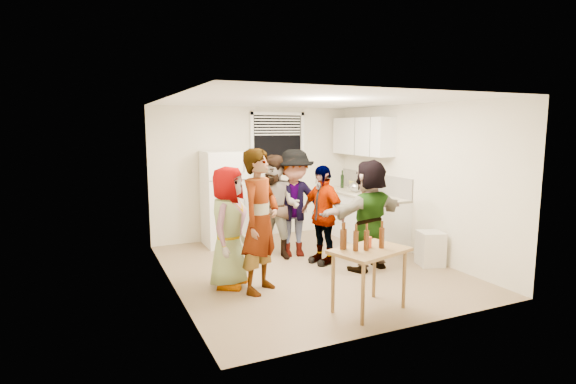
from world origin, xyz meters
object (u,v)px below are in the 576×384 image
wine_bottle (342,188)px  guest_back_left (276,258)px  trash_bin (430,249)px  beer_bottle_table (381,248)px  guest_back_right (294,255)px  guest_black (322,263)px  beer_bottle_counter (363,195)px  guest_grey (229,286)px  red_cup (368,247)px  guest_orange (368,269)px  refrigerator (224,199)px  serving_table (368,310)px  kettle (355,192)px  blue_cup (372,199)px  guest_stripe (261,291)px

wine_bottle → guest_back_left: size_ratio=0.16×
trash_bin → beer_bottle_table: 2.08m
guest_back_right → guest_black: (0.23, -0.55, 0.00)m
beer_bottle_counter → guest_grey: 3.25m
red_cup → guest_orange: bearing=54.7°
refrigerator → serving_table: 3.73m
guest_back_left → refrigerator: bearing=158.7°
red_cup → beer_bottle_table: bearing=-39.6°
beer_bottle_counter → beer_bottle_table: 3.05m
trash_bin → guest_back_left: size_ratio=0.31×
trash_bin → guest_orange: size_ratio=0.32×
beer_bottle_table → guest_back_right: bearing=89.6°
wine_bottle → guest_back_left: wine_bottle is taller
beer_bottle_counter → red_cup: bearing=-122.8°
kettle → serving_table: (-1.71, -2.97, -0.90)m
kettle → blue_cup: (-0.21, -0.85, 0.00)m
beer_bottle_counter → serving_table: beer_bottle_counter is taller
beer_bottle_counter → guest_back_left: size_ratio=0.13×
guest_black → guest_orange: 0.75m
guest_grey → guest_black: 1.68m
guest_grey → guest_back_left: bearing=-13.0°
guest_grey → guest_stripe: 0.48m
trash_bin → serving_table: trash_bin is taller
beer_bottle_counter → refrigerator: bearing=158.1°
guest_black → guest_orange: bearing=26.0°
blue_cup → beer_bottle_table: bearing=-122.3°
serving_table → guest_grey: 1.92m
guest_grey → red_cup: bearing=-101.1°
guest_back_left → guest_orange: 1.52m
red_cup → guest_orange: size_ratio=0.07×
kettle → guest_back_right: (-1.55, -0.57, -0.90)m
blue_cup → serving_table: bearing=-125.2°
beer_bottle_table → red_cup: size_ratio=1.93×
guest_grey → guest_stripe: size_ratio=0.87×
guest_grey → beer_bottle_counter: bearing=-31.9°
guest_back_right → guest_stripe: bearing=-115.6°
refrigerator → beer_bottle_table: bearing=-76.9°
guest_back_left → trash_bin: bearing=11.2°
red_cup → guest_back_left: bearing=94.6°
guest_stripe → guest_back_right: size_ratio=1.05×
beer_bottle_counter → trash_bin: 1.71m
wine_bottle → beer_bottle_table: size_ratio=1.12×
wine_bottle → guest_orange: (-0.93, -2.32, -0.90)m
guest_grey → beer_bottle_table: bearing=-100.5°
guest_grey → kettle: bearing=-26.6°
blue_cup → trash_bin: 1.30m
guest_grey → guest_stripe: bearing=-101.5°
blue_cup → guest_orange: size_ratio=0.07×
wine_bottle → serving_table: bearing=-116.7°
wine_bottle → guest_back_left: (-1.97, -1.22, -0.90)m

